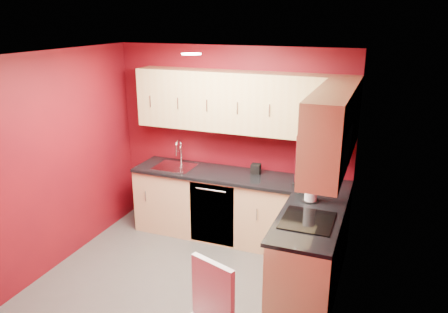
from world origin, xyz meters
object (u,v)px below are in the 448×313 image
Objects in this scene: sink at (175,164)px; paper_towel at (311,188)px; microwave at (325,150)px; napkin_holder at (256,169)px; coffee_maker at (302,174)px.

sink is 1.67× the size of paper_towel.
microwave is 1.65m from napkin_holder.
paper_towel is (0.82, -0.63, 0.09)m from napkin_holder.
microwave is at bearing -25.60° from sink.
sink is 1.10m from napkin_holder.
paper_towel is (0.19, -0.45, 0.02)m from coffee_maker.
coffee_maker is (-0.36, 0.95, -0.61)m from microwave.
coffee_maker reaches higher than napkin_holder.
coffee_maker is at bearing -15.58° from napkin_holder.
coffee_maker is 2.16× the size of napkin_holder.
sink is 1.98m from paper_towel.
napkin_holder is at bearing 176.90° from coffee_maker.
microwave is 0.79m from paper_towel.
coffee_maker is at bearing 111.06° from microwave.
sink is at bearing -169.42° from coffee_maker.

